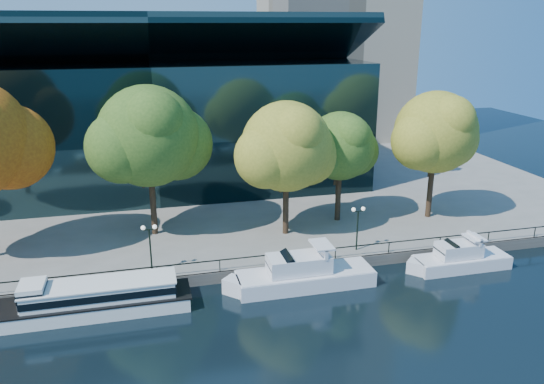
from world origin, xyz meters
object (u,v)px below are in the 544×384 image
object	(u,v)px
tour_boat	(89,298)
tree_5	(437,134)
tree_3	(288,148)
cruiser_near	(299,274)
tree_4	(342,148)
tree_2	(151,138)
lamp_1	(150,237)
lamp_2	(358,218)
cruiser_far	(458,258)

from	to	relation	value
tour_boat	tree_5	distance (m)	35.69
tree_3	cruiser_near	bearing A→B (deg)	-99.43
tree_4	cruiser_near	bearing A→B (deg)	-124.22
tour_boat	tree_5	world-z (taller)	tree_5
tree_2	lamp_1	bearing A→B (deg)	-95.11
lamp_2	cruiser_far	bearing A→B (deg)	-25.58
cruiser_near	lamp_1	xyz separation A→B (m)	(-11.46, 3.61, 2.87)
tree_3	tree_5	world-z (taller)	tree_5
cruiser_far	tree_2	distance (m)	29.21
cruiser_far	lamp_2	xyz separation A→B (m)	(-7.83, 3.75, 3.01)
tour_boat	tree_3	bearing A→B (deg)	27.52
tree_4	lamp_1	bearing A→B (deg)	-158.42
tree_2	tree_5	size ratio (longest dim) A/B	1.09
tree_4	tree_5	bearing A→B (deg)	-8.30
tour_boat	tree_2	bearing A→B (deg)	66.21
cruiser_far	tree_5	world-z (taller)	tree_5
tree_3	tree_4	size ratio (longest dim) A/B	1.14
tree_5	lamp_2	bearing A→B (deg)	-150.28
lamp_1	tree_3	bearing A→B (deg)	22.21
cruiser_near	lamp_2	world-z (taller)	lamp_2
cruiser_far	tree_4	world-z (taller)	tree_4
tree_2	tree_4	size ratio (longest dim) A/B	1.27
cruiser_far	tree_3	xyz separation A→B (m)	(-12.75, 9.03, 8.39)
tree_4	lamp_1	world-z (taller)	tree_4
tour_boat	lamp_1	size ratio (longest dim) A/B	3.75
cruiser_far	tree_3	size ratio (longest dim) A/B	0.73
tour_boat	cruiser_far	distance (m)	30.27
cruiser_near	lamp_2	bearing A→B (deg)	29.43
cruiser_near	tree_2	world-z (taller)	tree_2
tree_2	tree_5	xyz separation A→B (m)	(27.86, -2.09, -0.56)
tree_3	lamp_1	distance (m)	14.97
lamp_1	lamp_2	distance (m)	17.85
cruiser_far	tour_boat	bearing A→B (deg)	-179.82
cruiser_near	tree_2	size ratio (longest dim) A/B	0.87
tour_boat	lamp_2	size ratio (longest dim) A/B	3.75
tour_boat	cruiser_far	world-z (taller)	cruiser_far
tree_2	tree_4	world-z (taller)	tree_2
tree_2	cruiser_near	bearing A→B (deg)	-47.80
tree_2	tree_3	bearing A→B (deg)	-13.55
tree_5	tree_3	bearing A→B (deg)	-176.89
tour_boat	tree_4	size ratio (longest dim) A/B	1.36
cruiser_near	lamp_2	distance (m)	7.88
tour_boat	tree_2	distance (m)	16.02
tree_2	tour_boat	bearing A→B (deg)	-113.79
tree_5	lamp_2	distance (m)	13.65
tree_5	lamp_1	bearing A→B (deg)	-167.89
cruiser_far	tree_4	xyz separation A→B (m)	(-6.65, 11.28, 7.62)
tour_boat	tree_3	world-z (taller)	tree_3
tree_3	lamp_2	bearing A→B (deg)	-47.08
cruiser_far	lamp_1	xyz separation A→B (m)	(-25.69, 3.75, 3.01)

